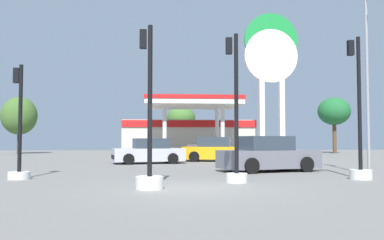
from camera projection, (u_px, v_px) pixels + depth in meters
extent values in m
plane|color=slate|center=(190.00, 188.00, 12.16)|extent=(90.00, 90.00, 0.00)
cube|color=beige|center=(188.00, 138.00, 38.04)|extent=(11.78, 5.46, 3.21)
cube|color=red|center=(190.00, 124.00, 35.33)|extent=(11.78, 0.12, 0.60)
cube|color=white|center=(192.00, 104.00, 32.23)|extent=(7.30, 5.87, 0.35)
cube|color=red|center=(192.00, 100.00, 32.24)|extent=(7.40, 5.97, 0.30)
cylinder|color=silver|center=(165.00, 132.00, 30.36)|extent=(0.32, 0.32, 4.09)
cylinder|color=silver|center=(223.00, 132.00, 30.66)|extent=(0.32, 0.32, 4.09)
cylinder|color=silver|center=(165.00, 133.00, 33.58)|extent=(0.32, 0.32, 4.09)
cylinder|color=silver|center=(217.00, 133.00, 33.88)|extent=(0.32, 0.32, 4.09)
cube|color=#4C4C51|center=(192.00, 151.00, 32.05)|extent=(0.90, 0.60, 1.10)
cube|color=white|center=(261.00, 113.00, 32.85)|extent=(0.40, 0.56, 7.32)
cube|color=white|center=(282.00, 113.00, 32.97)|extent=(0.40, 0.56, 7.32)
cylinder|color=white|center=(271.00, 56.00, 33.13)|extent=(4.38, 0.22, 4.38)
cylinder|color=#198C38|center=(271.00, 40.00, 33.22)|extent=(4.38, 0.22, 4.38)
cube|color=white|center=(271.00, 48.00, 33.23)|extent=(4.03, 0.08, 0.79)
cylinder|color=black|center=(283.00, 162.00, 20.03)|extent=(0.73, 0.42, 0.69)
cylinder|color=black|center=(306.00, 164.00, 18.30)|extent=(0.73, 0.42, 0.69)
cylinder|color=black|center=(232.00, 163.00, 19.06)|extent=(0.73, 0.42, 0.69)
cylinder|color=black|center=(251.00, 166.00, 17.33)|extent=(0.73, 0.42, 0.69)
cube|color=slate|center=(268.00, 159.00, 18.69)|extent=(4.86, 3.08, 0.82)
cube|color=#2D3842|center=(265.00, 144.00, 18.67)|extent=(2.53, 2.21, 0.69)
cube|color=black|center=(309.00, 161.00, 19.45)|extent=(0.63, 1.76, 0.26)
cylinder|color=black|center=(129.00, 159.00, 23.64)|extent=(0.69, 0.36, 0.65)
cylinder|color=black|center=(125.00, 158.00, 25.32)|extent=(0.69, 0.36, 0.65)
cylinder|color=black|center=(173.00, 158.00, 24.41)|extent=(0.69, 0.36, 0.65)
cylinder|color=black|center=(166.00, 157.00, 26.08)|extent=(0.69, 0.36, 0.65)
cube|color=#B2B2BA|center=(148.00, 155.00, 24.87)|extent=(4.57, 2.70, 0.78)
cube|color=#2D3842|center=(151.00, 144.00, 24.95)|extent=(2.34, 2.00, 0.65)
cube|color=black|center=(114.00, 157.00, 24.26)|extent=(0.50, 1.69, 0.24)
cylinder|color=black|center=(238.00, 156.00, 28.19)|extent=(0.72, 0.37, 0.69)
cylinder|color=black|center=(237.00, 157.00, 26.34)|extent=(0.72, 0.37, 0.69)
cylinder|color=black|center=(197.00, 155.00, 28.53)|extent=(0.72, 0.37, 0.69)
cylinder|color=black|center=(194.00, 157.00, 26.68)|extent=(0.72, 0.37, 0.69)
cube|color=orange|center=(216.00, 153.00, 27.45)|extent=(4.82, 2.74, 0.82)
cube|color=#2D3842|center=(214.00, 142.00, 27.50)|extent=(2.45, 2.07, 0.69)
cube|color=black|center=(250.00, 155.00, 27.17)|extent=(0.47, 1.80, 0.26)
cylinder|color=silver|center=(237.00, 178.00, 13.77)|extent=(0.73, 0.73, 0.32)
cylinder|color=black|center=(236.00, 103.00, 13.89)|extent=(0.14, 0.14, 4.79)
cube|color=black|center=(229.00, 46.00, 14.13)|extent=(0.21, 0.20, 0.57)
sphere|color=red|center=(228.00, 42.00, 14.26)|extent=(0.15, 0.15, 0.15)
sphere|color=#D89E0C|center=(228.00, 47.00, 14.26)|extent=(0.15, 0.15, 0.15)
sphere|color=green|center=(228.00, 52.00, 14.25)|extent=(0.15, 0.15, 0.15)
cylinder|color=silver|center=(19.00, 175.00, 14.96)|extent=(0.78, 0.78, 0.28)
cylinder|color=black|center=(20.00, 118.00, 15.06)|extent=(0.14, 0.14, 3.98)
cube|color=black|center=(17.00, 76.00, 15.28)|extent=(0.21, 0.20, 0.57)
sphere|color=red|center=(18.00, 71.00, 15.41)|extent=(0.15, 0.15, 0.15)
sphere|color=#D89E0C|center=(18.00, 76.00, 15.40)|extent=(0.15, 0.15, 0.15)
sphere|color=green|center=(18.00, 81.00, 15.39)|extent=(0.15, 0.15, 0.15)
cylinder|color=silver|center=(361.00, 175.00, 14.90)|extent=(0.80, 0.80, 0.36)
cylinder|color=black|center=(359.00, 103.00, 15.02)|extent=(0.14, 0.14, 4.94)
cube|color=black|center=(351.00, 48.00, 15.27)|extent=(0.21, 0.20, 0.57)
sphere|color=red|center=(349.00, 44.00, 15.40)|extent=(0.15, 0.15, 0.15)
sphere|color=#D89E0C|center=(349.00, 49.00, 15.39)|extent=(0.15, 0.15, 0.15)
sphere|color=green|center=(349.00, 53.00, 15.38)|extent=(0.15, 0.15, 0.15)
cylinder|color=silver|center=(150.00, 183.00, 11.96)|extent=(0.83, 0.83, 0.38)
cylinder|color=black|center=(150.00, 100.00, 12.08)|extent=(0.14, 0.14, 4.52)
cube|color=black|center=(143.00, 39.00, 12.32)|extent=(0.21, 0.20, 0.57)
sphere|color=red|center=(143.00, 34.00, 12.45)|extent=(0.15, 0.15, 0.15)
sphere|color=#D89E0C|center=(143.00, 40.00, 12.44)|extent=(0.15, 0.15, 0.15)
sphere|color=green|center=(143.00, 46.00, 12.43)|extent=(0.15, 0.15, 0.15)
cylinder|color=brown|center=(19.00, 141.00, 41.89)|extent=(0.31, 0.31, 2.59)
ellipsoid|color=#3E6229|center=(19.00, 116.00, 42.02)|extent=(3.60, 3.60, 3.92)
cylinder|color=brown|center=(181.00, 141.00, 44.37)|extent=(0.32, 0.32, 2.68)
ellipsoid|color=#406B2D|center=(181.00, 118.00, 44.49)|extent=(3.10, 3.10, 2.61)
cylinder|color=brown|center=(335.00, 138.00, 43.43)|extent=(0.40, 0.40, 3.23)
ellipsoid|color=#206330|center=(334.00, 111.00, 43.57)|extent=(3.43, 3.43, 2.95)
cylinder|color=gray|center=(367.00, 81.00, 17.07)|extent=(0.12, 0.12, 7.82)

